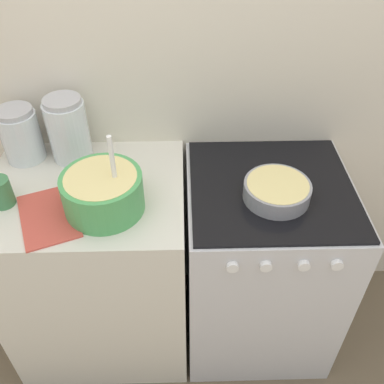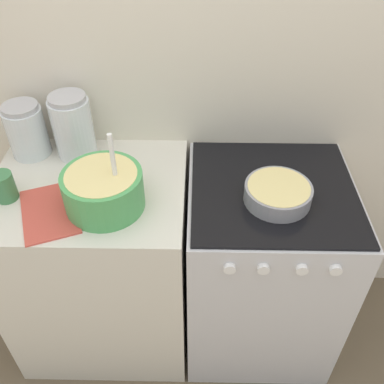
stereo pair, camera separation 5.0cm
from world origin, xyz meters
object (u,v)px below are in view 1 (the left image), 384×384
baking_pan (277,190)px  tin_can (1,192)px  stove (259,264)px  mixing_bowl (103,191)px  storage_jar_middle (69,133)px  storage_jar_left (22,138)px

baking_pan → tin_can: 0.95m
stove → mixing_bowl: mixing_bowl is taller
baking_pan → storage_jar_middle: bearing=160.6°
tin_can → mixing_bowl: bearing=-5.2°
mixing_bowl → tin_can: size_ratio=2.83×
stove → mixing_bowl: 0.80m
tin_can → baking_pan: bearing=0.3°
mixing_bowl → tin_can: 0.36m
storage_jar_left → tin_can: 0.28m
mixing_bowl → baking_pan: bearing=3.6°
storage_jar_left → mixing_bowl: bearing=-41.3°
baking_pan → tin_can: bearing=-179.7°
storage_jar_middle → tin_can: 0.34m
baking_pan → storage_jar_left: storage_jar_left is taller
stove → baking_pan: 0.49m
stove → storage_jar_middle: bearing=165.0°
stove → mixing_bowl: size_ratio=3.05×
mixing_bowl → storage_jar_middle: (-0.16, 0.31, 0.03)m
storage_jar_middle → tin_can: (-0.19, -0.27, -0.06)m
mixing_bowl → tin_can: mixing_bowl is taller
stove → storage_jar_left: 1.11m
storage_jar_left → stove: bearing=-12.2°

